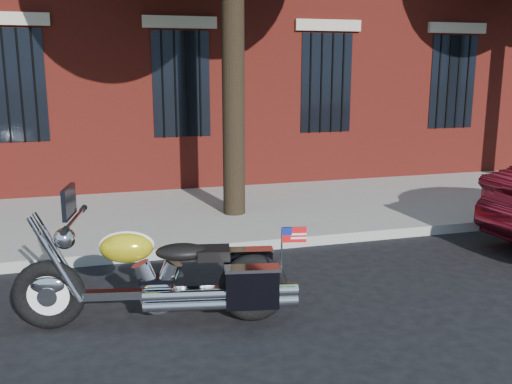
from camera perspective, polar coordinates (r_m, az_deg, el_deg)
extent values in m
plane|color=black|center=(6.75, -0.38, -9.59)|extent=(120.00, 120.00, 0.00)
cube|color=gray|center=(7.99, -3.05, -5.51)|extent=(40.00, 0.16, 0.15)
cube|color=gray|center=(9.76, -5.54, -2.23)|extent=(40.00, 3.60, 0.15)
cube|color=black|center=(11.27, -7.52, 10.62)|extent=(1.10, 0.14, 2.00)
cube|color=#B2A893|center=(11.27, -7.66, 16.47)|extent=(1.40, 0.20, 0.22)
cylinder|color=black|center=(11.19, -7.46, 10.61)|extent=(0.04, 0.04, 2.00)
cylinder|color=black|center=(9.19, -2.30, 12.21)|extent=(0.36, 0.36, 5.00)
torus|color=black|center=(5.99, -19.99, -9.63)|extent=(0.72, 0.29, 0.70)
torus|color=black|center=(5.80, -0.29, -9.56)|extent=(0.72, 0.29, 0.70)
cylinder|color=white|center=(5.99, -19.99, -9.63)|extent=(0.53, 0.16, 0.53)
cylinder|color=white|center=(5.80, -0.29, -9.56)|extent=(0.53, 0.16, 0.53)
ellipsoid|color=white|center=(5.95, -20.07, -8.69)|extent=(0.39, 0.20, 0.20)
ellipsoid|color=gold|center=(5.76, -0.29, -8.40)|extent=(0.39, 0.21, 0.20)
cube|color=white|center=(5.82, -10.29, -9.93)|extent=(1.57, 0.40, 0.08)
cylinder|color=white|center=(5.82, -9.76, -10.12)|extent=(0.37, 0.25, 0.34)
cylinder|color=white|center=(5.62, -4.47, -10.69)|extent=(1.31, 0.34, 0.09)
ellipsoid|color=gold|center=(5.68, -12.81, -5.41)|extent=(0.57, 0.39, 0.30)
ellipsoid|color=black|center=(5.65, -7.47, -5.96)|extent=(0.56, 0.39, 0.16)
cube|color=black|center=(6.01, -0.81, -7.58)|extent=(0.53, 0.26, 0.40)
cube|color=black|center=(5.50, -0.38, -9.52)|extent=(0.53, 0.26, 0.40)
cylinder|color=white|center=(5.69, -17.69, -2.59)|extent=(0.19, 0.81, 0.04)
sphere|color=white|center=(5.76, -18.59, -4.42)|extent=(0.25, 0.25, 0.21)
cube|color=black|center=(5.66, -18.21, -0.95)|extent=(0.12, 0.42, 0.29)
cube|color=red|center=(5.34, 3.83, -4.28)|extent=(0.23, 0.06, 0.15)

